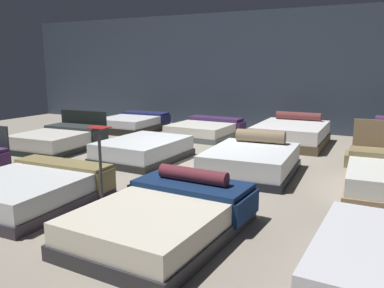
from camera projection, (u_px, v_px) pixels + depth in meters
The scene contains 11 objects.
ground_plane at pixel (197, 165), 7.85m from camera, with size 18.00×18.00×0.02m, color gray.
showroom_back_wall at pixel (268, 71), 11.67m from camera, with size 18.00×0.06×3.50m, color #333D4C.
bed_1 at pixel (29, 189), 5.61m from camera, with size 1.72×1.96×0.46m.
bed_2 at pixel (165, 217), 4.57m from camera, with size 1.61×2.22×0.65m.
bed_4 at pixel (60, 139), 9.27m from camera, with size 1.59×1.99×0.81m.
bed_5 at pixel (143, 150), 8.18m from camera, with size 1.49×1.95×0.43m.
bed_6 at pixel (251, 161), 7.15m from camera, with size 1.60×2.00×0.70m.
bed_8 at pixel (134, 123), 11.89m from camera, with size 1.57×2.03×0.48m.
bed_9 at pixel (205, 129), 10.85m from camera, with size 1.71×1.96×0.46m.
bed_10 at pixel (291, 134), 9.74m from camera, with size 1.65×2.16×0.72m.
price_sign at pixel (101, 180), 5.22m from camera, with size 0.28×0.24×1.16m.
Camera 1 is at (3.34, -6.85, 1.95)m, focal length 37.04 mm.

